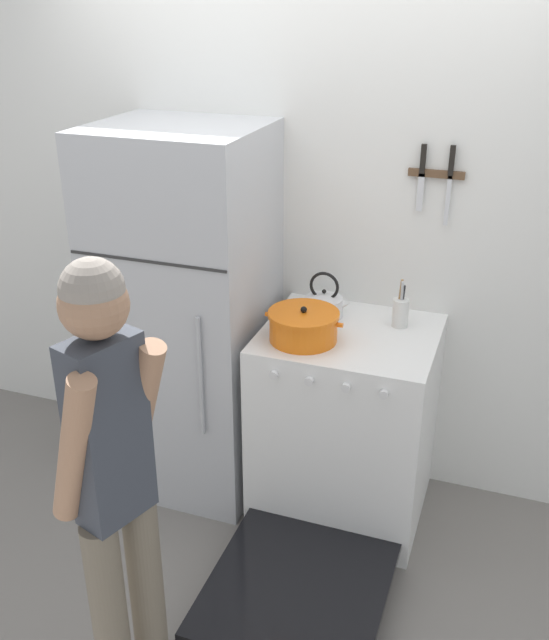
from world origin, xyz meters
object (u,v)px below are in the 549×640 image
Objects in this scene: utensil_jar at (400,312)px; person at (114,478)px; tea_kettle at (324,303)px; dutch_oven_pot at (303,326)px; refrigerator at (187,316)px; stove_range at (343,428)px.

utensil_jar is 1.53m from person.
person is (-0.27, -1.39, -0.05)m from tea_kettle.
tea_kettle is 1.42m from person.
tea_kettle is 0.13× the size of person.
utensil_jar reaches higher than dutch_oven_pot.
person is (0.37, -1.26, 0.06)m from refrigerator.
person is (-0.61, -1.40, -0.06)m from utensil_jar.
refrigerator is 0.66m from tea_kettle.
dutch_oven_pot is at bearing -12.73° from refrigerator.
tea_kettle is (-0.16, 0.17, 0.53)m from stove_range.
dutch_oven_pot is 1.56× the size of utensil_jar.
utensil_jar is at bearing 7.93° from refrigerator.
stove_range is at bearing -47.80° from tea_kettle.
dutch_oven_pot is at bearing -142.46° from utensil_jar.
stove_range is at bearing -136.39° from utensil_jar.
refrigerator is 1.07× the size of person.
utensil_jar reaches higher than stove_range.
stove_range is at bearing 29.41° from dutch_oven_pot.
dutch_oven_pot is 0.27m from tea_kettle.
person is at bearing -100.81° from tea_kettle.
utensil_jar is at bearing -5.07° from person.
refrigerator is 8.01× the size of tea_kettle.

